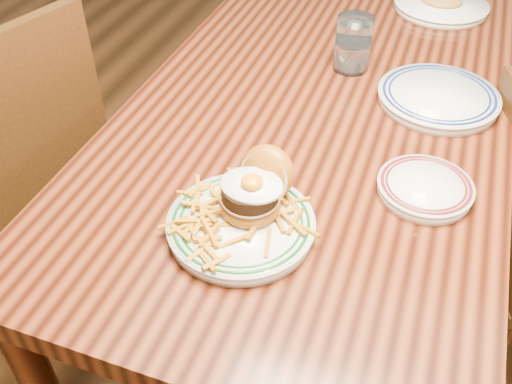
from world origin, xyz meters
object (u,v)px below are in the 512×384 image
(table, at_px, (322,124))
(chair_left, at_px, (13,177))
(side_plate, at_px, (425,187))
(main_plate, at_px, (245,212))

(table, relative_size, chair_left, 1.68)
(chair_left, bearing_deg, table, 36.98)
(chair_left, height_order, side_plate, chair_left)
(table, distance_m, side_plate, 0.40)
(main_plate, relative_size, side_plate, 1.53)
(table, bearing_deg, side_plate, -46.56)
(table, distance_m, main_plate, 0.49)
(main_plate, bearing_deg, chair_left, 176.04)
(main_plate, distance_m, side_plate, 0.35)
(table, xyz_separation_m, main_plate, (-0.02, -0.48, 0.12))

